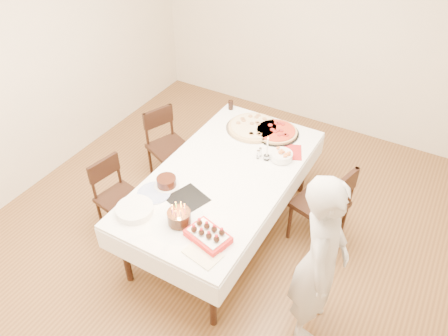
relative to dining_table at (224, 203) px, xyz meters
The scene contains 22 objects.
floor 0.39m from the dining_table, 75.57° to the right, with size 5.00×5.00×0.00m, color brown.
wall_back 2.57m from the dining_table, 89.27° to the left, with size 4.50×0.04×2.70m, color beige.
wall_left 2.43m from the dining_table, behind, with size 0.04×5.00×2.70m, color beige.
dining_table is the anchor object (origin of this frame).
chair_right_savory 0.90m from the dining_table, 23.79° to the left, with size 0.47×0.47×0.91m, color black, non-canonical shape.
chair_left_savory 1.03m from the dining_table, 155.94° to the left, with size 0.43×0.43×0.84m, color black, non-canonical shape.
chair_left_dessert 1.00m from the dining_table, 152.14° to the right, with size 0.41×0.41×0.80m, color black, non-canonical shape.
person 1.30m from the dining_table, 25.98° to the right, with size 0.57×0.37×1.55m, color beige.
pizza_white 0.87m from the dining_table, 96.77° to the left, with size 0.57×0.57×0.04m, color beige.
pizza_pepperoni 0.91m from the dining_table, 80.03° to the left, with size 0.47×0.47×0.04m, color red.
red_placemat 0.79m from the dining_table, 57.01° to the left, with size 0.25×0.25×0.01m, color #B21E1E.
pasta_bowl 0.71m from the dining_table, 50.84° to the left, with size 0.21×0.21×0.07m, color white.
taper_candle 0.68m from the dining_table, 56.74° to the left, with size 0.06×0.06×0.27m, color white.
shaker_pair 0.57m from the dining_table, 64.58° to the left, with size 0.08×0.08×0.09m, color white, non-canonical shape.
cola_glass 1.18m from the dining_table, 116.03° to the left, with size 0.06×0.06×0.10m, color black.
layer_cake 0.67m from the dining_table, 131.36° to the right, with size 0.22×0.22×0.09m, color #34160D.
cake_board 0.59m from the dining_table, 102.25° to the right, with size 0.29×0.29×0.01m, color black.
birthday_cake 0.85m from the dining_table, 90.15° to the right, with size 0.19×0.19×0.17m, color #311A0D.
strawberry_box 0.89m from the dining_table, 69.00° to the right, with size 0.33×0.22×0.08m, color red, non-canonical shape.
box_lid 1.01m from the dining_table, 69.75° to the right, with size 0.27×0.18×0.02m, color beige.
plate_stack 0.97m from the dining_table, 115.79° to the right, with size 0.30×0.30×0.06m, color white.
china_plate 0.76m from the dining_table, 126.00° to the right, with size 0.29×0.29×0.01m, color white.
Camera 1 is at (1.47, -2.50, 3.29)m, focal length 35.00 mm.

